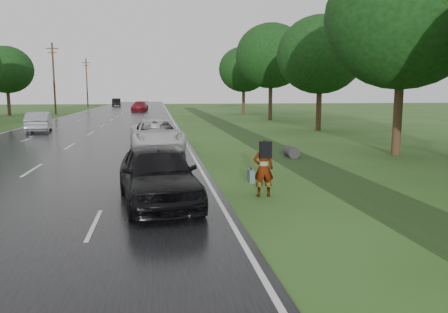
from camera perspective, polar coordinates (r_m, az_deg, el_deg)
name	(u,v)px	position (r m, az deg, el deg)	size (l,w,h in m)	color
road	(116,118)	(55.69, -13.98, 4.93)	(14.00, 180.00, 0.04)	black
edge_stripe_east	(171,117)	(55.49, -7.00, 5.13)	(0.12, 180.00, 0.01)	silver
edge_stripe_west	(58,118)	(56.70, -20.81, 4.72)	(0.12, 180.00, 0.01)	silver
center_line	(116,118)	(55.69, -13.98, 4.96)	(0.12, 180.00, 0.01)	silver
drainage_ditch	(253,138)	(29.96, 3.77, 2.41)	(2.20, 120.00, 0.56)	#1B3113
utility_pole_far	(54,77)	(66.94, -21.34, 9.59)	(1.60, 0.26, 10.00)	#3D2C19
utility_pole_distant	(87,82)	(96.45, -17.48, 9.24)	(1.60, 0.26, 10.00)	#3D2C19
tree_east_b	(403,19)	(23.89, 22.37, 16.27)	(7.60, 7.60, 10.11)	#3D2C19
tree_east_c	(320,55)	(36.93, 12.48, 12.84)	(7.00, 7.00, 9.29)	#3D2C19
tree_east_d	(271,56)	(50.19, 6.17, 12.93)	(8.00, 8.00, 10.76)	#3D2C19
tree_east_f	(244,69)	(63.69, 2.59, 11.30)	(7.20, 7.20, 9.62)	#3D2C19
tree_west_f	(6,70)	(66.47, -26.55, 10.11)	(7.00, 7.00, 9.29)	#3D2C19
pedestrian	(263,168)	(13.28, 5.09, -1.47)	(0.77, 0.70, 1.73)	#A5998C
white_pickup	(156,134)	(24.26, -8.85, 2.86)	(2.72, 5.89, 1.64)	silver
dark_sedan	(158,174)	(12.42, -8.65, -2.27)	(1.99, 4.94, 1.68)	black
silver_sedan	(39,122)	(37.64, -23.02, 4.19)	(1.67, 4.78, 1.58)	gray
far_car_red	(140,106)	(72.48, -10.95, 6.44)	(2.29, 5.63, 1.63)	maroon
far_car_dark	(117,102)	(101.79, -13.86, 6.90)	(1.82, 5.22, 1.72)	black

